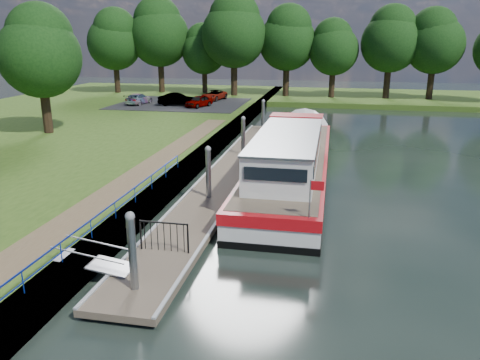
% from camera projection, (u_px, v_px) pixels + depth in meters
% --- Properties ---
extents(ground, '(160.00, 160.00, 0.00)m').
position_uv_depth(ground, '(142.00, 291.00, 15.17)').
color(ground, black).
rests_on(ground, ground).
extents(bank_edge, '(1.10, 90.00, 0.78)m').
position_uv_depth(bank_edge, '(196.00, 161.00, 29.61)').
color(bank_edge, '#473D2D').
rests_on(bank_edge, ground).
extents(far_bank, '(60.00, 18.00, 0.60)m').
position_uv_depth(far_bank, '(381.00, 98.00, 61.66)').
color(far_bank, '#304E16').
rests_on(far_bank, ground).
extents(footpath, '(1.60, 40.00, 0.05)m').
position_uv_depth(footpath, '(121.00, 186.00, 23.26)').
color(footpath, brown).
rests_on(footpath, riverbank).
extents(carpark, '(14.00, 12.00, 0.06)m').
position_uv_depth(carpark, '(181.00, 104.00, 52.64)').
color(carpark, black).
rests_on(carpark, riverbank).
extents(blue_fence, '(0.04, 18.04, 0.72)m').
position_uv_depth(blue_fence, '(103.00, 215.00, 18.11)').
color(blue_fence, '#0C2DBF').
rests_on(blue_fence, riverbank).
extents(pontoon, '(2.50, 30.00, 0.56)m').
position_uv_depth(pontoon, '(229.00, 175.00, 27.32)').
color(pontoon, brown).
rests_on(pontoon, ground).
extents(mooring_piles, '(0.30, 27.30, 3.55)m').
position_uv_depth(mooring_piles, '(229.00, 157.00, 27.00)').
color(mooring_piles, gray).
rests_on(mooring_piles, ground).
extents(gangway, '(2.58, 1.00, 0.92)m').
position_uv_depth(gangway, '(95.00, 262.00, 15.80)').
color(gangway, '#A5A8AD').
rests_on(gangway, ground).
extents(gate_panel, '(1.85, 0.05, 1.15)m').
position_uv_depth(gate_panel, '(164.00, 232.00, 16.90)').
color(gate_panel, black).
rests_on(gate_panel, ground).
extents(barge, '(4.36, 21.15, 4.78)m').
position_uv_depth(barge, '(292.00, 159.00, 27.38)').
color(barge, black).
rests_on(barge, ground).
extents(horizon_trees, '(54.38, 10.03, 12.87)m').
position_uv_depth(horizon_trees, '(277.00, 37.00, 58.84)').
color(horizon_trees, '#332316').
rests_on(horizon_trees, ground).
extents(bank_tree_a, '(6.12, 6.12, 9.72)m').
position_uv_depth(bank_tree_a, '(40.00, 50.00, 34.94)').
color(bank_tree_a, '#332316').
rests_on(bank_tree_a, riverbank).
extents(car_a, '(2.60, 3.82, 1.21)m').
position_uv_depth(car_a, '(199.00, 101.00, 49.72)').
color(car_a, '#999999').
rests_on(car_a, carpark).
extents(car_b, '(4.17, 1.82, 1.33)m').
position_uv_depth(car_b, '(177.00, 99.00, 50.74)').
color(car_b, '#999999').
rests_on(car_b, carpark).
extents(car_c, '(2.06, 4.19, 1.17)m').
position_uv_depth(car_c, '(139.00, 99.00, 51.86)').
color(car_c, '#999999').
rests_on(car_c, carpark).
extents(car_d, '(2.72, 4.47, 1.16)m').
position_uv_depth(car_d, '(214.00, 95.00, 55.14)').
color(car_d, '#999999').
rests_on(car_d, carpark).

